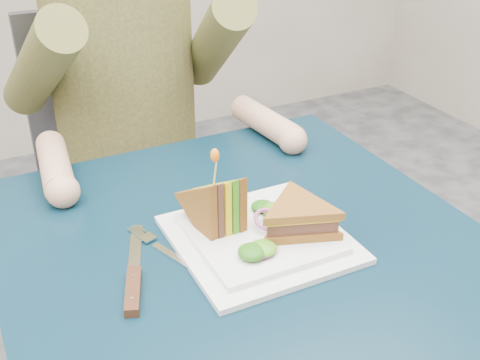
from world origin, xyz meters
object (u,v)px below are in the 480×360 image
sandwich_flat (299,217)px  diner (121,32)px  knife (134,282)px  sandwich_upright (216,208)px  chair (123,159)px  table (241,276)px  plate (260,237)px  fork (167,252)px

sandwich_flat → diner: bearing=96.6°
diner → knife: bearing=-106.6°
sandwich_upright → knife: (-0.16, -0.06, -0.05)m
sandwich_flat → chair: bearing=95.7°
table → knife: knife is taller
plate → chair: bearing=91.6°
chair → plate: chair is taller
diner → fork: size_ratio=4.27×
fork → sandwich_upright: bearing=5.5°
sandwich_flat → sandwich_upright: bearing=147.4°
diner → plate: diner is taller
sandwich_flat → fork: bearing=162.6°
diner → fork: 0.63m
sandwich_upright → fork: (-0.09, -0.01, -0.05)m
diner → sandwich_flat: diner is taller
sandwich_upright → knife: bearing=-158.9°
plate → sandwich_upright: 0.08m
table → plate: bearing=-50.6°
chair → diner: diner is taller
table → sandwich_upright: (-0.03, 0.02, 0.13)m
sandwich_flat → knife: size_ratio=0.86×
table → sandwich_flat: (0.08, -0.05, 0.12)m
sandwich_flat → fork: size_ratio=1.06×
table → diner: size_ratio=1.01×
sandwich_upright → diner: bearing=86.7°
chair → diner: 0.39m
table → knife: size_ratio=3.49×
table → sandwich_upright: size_ratio=5.21×
chair → table: bearing=-90.0°
diner → knife: size_ratio=3.47×
chair → sandwich_flat: chair is taller
diner → fork: diner is taller
knife → sandwich_flat: bearing=-1.9°
plate → fork: plate is taller
knife → diner: bearing=73.4°
table → plate: size_ratio=2.88×
table → fork: fork is taller
plate → sandwich_upright: bearing=140.5°
chair → knife: size_ratio=4.33×
chair → diner: (-0.00, -0.11, 0.37)m
table → chair: 0.72m
chair → sandwich_upright: chair is taller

